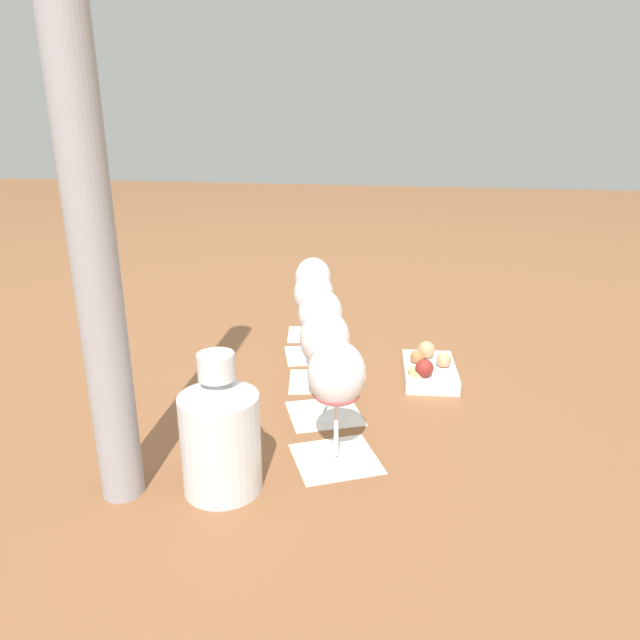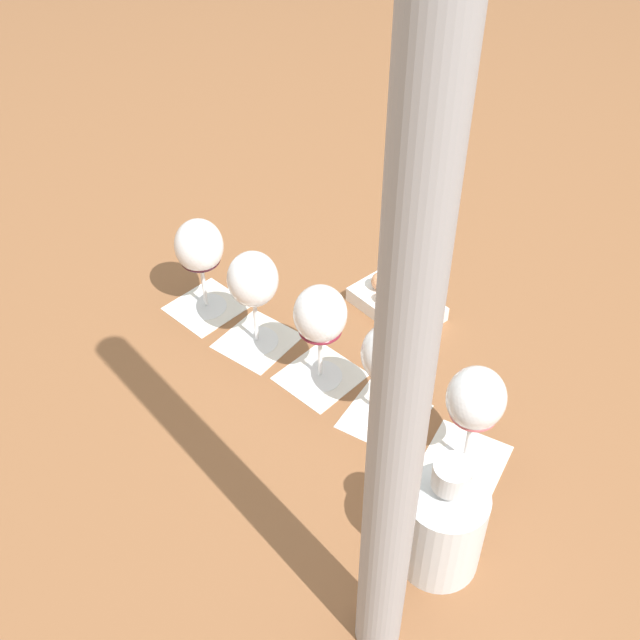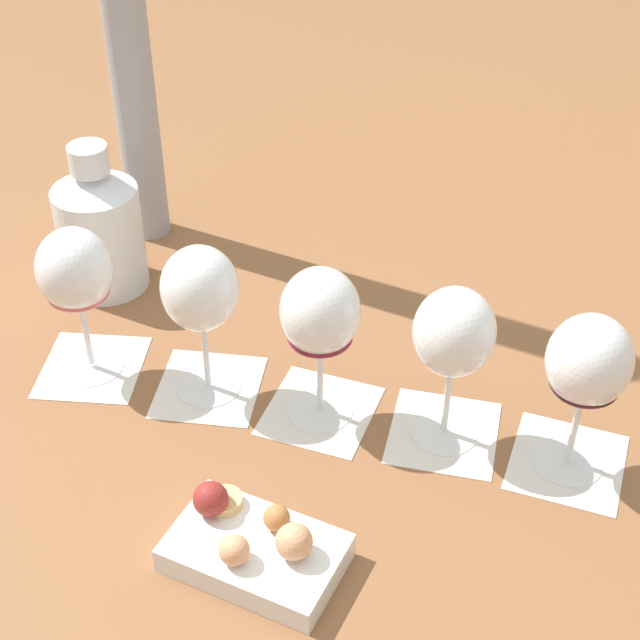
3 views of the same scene
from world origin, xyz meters
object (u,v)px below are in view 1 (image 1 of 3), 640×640
object	(u,v)px
wine_glass_2	(319,318)
snack_dish	(429,369)
umbrella_pole	(83,167)
ceramic_vase	(220,432)
wine_glass_4	(313,282)
wine_glass_3	(314,298)
wine_glass_0	(337,380)
wine_glass_1	(325,344)

from	to	relation	value
wine_glass_2	snack_dish	xyz separation A→B (m)	(0.06, -0.21, -0.11)
snack_dish	umbrella_pole	xyz separation A→B (m)	(-0.46, 0.39, 0.40)
ceramic_vase	snack_dish	xyz separation A→B (m)	(0.42, -0.26, -0.06)
ceramic_vase	wine_glass_4	bearing A→B (deg)	1.40
wine_glass_3	wine_glass_4	size ratio (longest dim) A/B	1.00
wine_glass_2	wine_glass_4	bearing A→B (deg)	15.21
wine_glass_4	wine_glass_2	bearing A→B (deg)	-164.79
wine_glass_0	ceramic_vase	size ratio (longest dim) A/B	0.93
wine_glass_2	wine_glass_3	distance (m)	0.14
wine_glass_1	wine_glass_2	distance (m)	0.13
wine_glass_2	snack_dish	bearing A→B (deg)	-74.16
wine_glass_3	wine_glass_4	distance (m)	0.13
wine_glass_3	ceramic_vase	xyz separation A→B (m)	(-0.49, 0.01, -0.04)
wine_glass_1	snack_dish	size ratio (longest dim) A/B	1.08
wine_glass_0	wine_glass_4	distance (m)	0.54
umbrella_pole	snack_dish	bearing A→B (deg)	-40.32
umbrella_pole	wine_glass_0	bearing A→B (deg)	-62.49
wine_glass_3	ceramic_vase	bearing A→B (deg)	178.27
wine_glass_2	ceramic_vase	world-z (taller)	ceramic_vase
wine_glass_0	wine_glass_1	bearing A→B (deg)	18.46
wine_glass_2	umbrella_pole	world-z (taller)	umbrella_pole
wine_glass_1	wine_glass_3	xyz separation A→B (m)	(0.26, 0.08, 0.00)
wine_glass_0	snack_dish	bearing A→B (deg)	-21.16
wine_glass_3	umbrella_pole	distance (m)	0.62
wine_glass_1	wine_glass_2	bearing A→B (deg)	16.36
wine_glass_0	wine_glass_4	bearing A→B (deg)	16.35
ceramic_vase	umbrella_pole	distance (m)	0.36
wine_glass_3	snack_dish	size ratio (longest dim) A/B	1.08
snack_dish	wine_glass_0	bearing A→B (deg)	158.84
wine_glass_1	snack_dish	world-z (taller)	wine_glass_1
wine_glass_0	wine_glass_3	bearing A→B (deg)	17.33
wine_glass_0	wine_glass_2	size ratio (longest dim) A/B	1.00
wine_glass_3	ceramic_vase	size ratio (longest dim) A/B	0.93
wine_glass_2	wine_glass_4	xyz separation A→B (m)	(0.26, 0.07, -0.00)
wine_glass_1	wine_glass_4	bearing A→B (deg)	15.59
wine_glass_2	wine_glass_4	size ratio (longest dim) A/B	1.00
wine_glass_0	wine_glass_1	distance (m)	0.14
wine_glass_4	umbrella_pole	world-z (taller)	umbrella_pole
wine_glass_2	ceramic_vase	bearing A→B (deg)	171.41
wine_glass_3	ceramic_vase	world-z (taller)	ceramic_vase
wine_glass_0	ceramic_vase	xyz separation A→B (m)	(-0.10, 0.14, -0.04)
snack_dish	umbrella_pole	world-z (taller)	umbrella_pole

